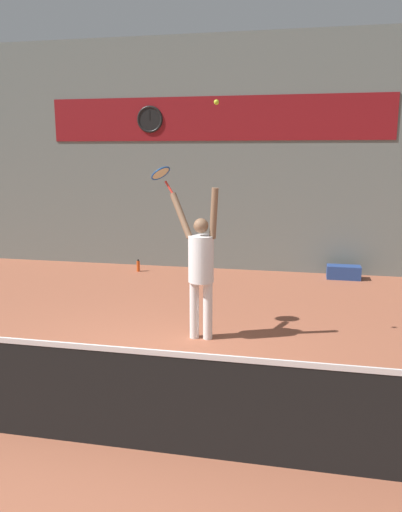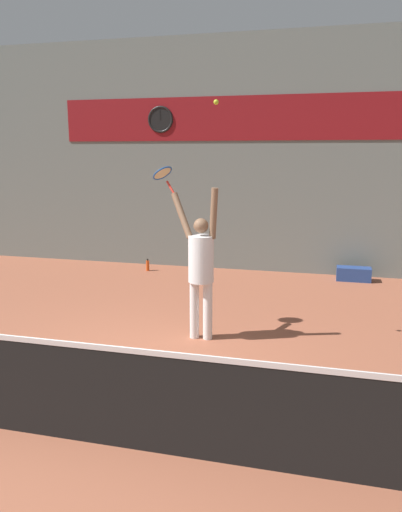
{
  "view_description": "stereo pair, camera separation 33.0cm",
  "coord_description": "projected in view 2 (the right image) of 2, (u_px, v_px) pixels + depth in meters",
  "views": [
    {
      "loc": [
        1.91,
        -4.79,
        2.58
      ],
      "look_at": [
        0.57,
        1.75,
        1.19
      ],
      "focal_mm": 35.0,
      "sensor_mm": 36.0,
      "label": 1
    },
    {
      "loc": [
        2.23,
        -4.71,
        2.58
      ],
      "look_at": [
        0.57,
        1.75,
        1.19
      ],
      "focal_mm": 35.0,
      "sensor_mm": 36.0,
      "label": 2
    }
  ],
  "objects": [
    {
      "name": "court_net",
      "position": [
        63.0,
        388.0,
        4.48
      ],
      "size": [
        7.37,
        0.07,
        1.06
      ],
      "color": "#333333",
      "rests_on": "ground_plane"
    },
    {
      "name": "ground_plane",
      "position": [
        112.0,
        389.0,
        5.54
      ],
      "size": [
        18.0,
        18.0,
        0.0
      ],
      "primitive_type": "plane",
      "color": "#9E563D"
    },
    {
      "name": "back_wall",
      "position": [
        225.0,
        156.0,
        10.81
      ],
      "size": [
        18.0,
        0.1,
        5.0
      ],
      "color": "slate",
      "rests_on": "ground_plane"
    },
    {
      "name": "tennis_racket",
      "position": [
        163.0,
        174.0,
        7.06
      ],
      "size": [
        0.4,
        0.38,
        0.39
      ],
      "color": "red"
    },
    {
      "name": "tennis_ball",
      "position": [
        216.0,
        102.0,
        6.31
      ],
      "size": [
        0.07,
        0.07,
        0.07
      ],
      "color": "#CCDB2D"
    },
    {
      "name": "equipment_bag",
      "position": [
        354.0,
        274.0,
        10.18
      ],
      "size": [
        0.68,
        0.32,
        0.28
      ],
      "color": "navy",
      "rests_on": "ground_plane"
    },
    {
      "name": "sponsor_banner",
      "position": [
        225.0,
        118.0,
        10.59
      ],
      "size": [
        7.38,
        0.02,
        0.92
      ],
      "color": "maroon"
    },
    {
      "name": "scoreboard_clock",
      "position": [
        160.0,
        119.0,
        10.92
      ],
      "size": [
        0.58,
        0.05,
        0.58
      ],
      "color": "black"
    },
    {
      "name": "tennis_player",
      "position": [
        201.0,
        264.0,
        6.84
      ],
      "size": [
        0.77,
        0.47,
        2.12
      ],
      "color": "white",
      "rests_on": "ground_plane"
    },
    {
      "name": "water_bottle",
      "position": [
        148.0,
        265.0,
        11.04
      ],
      "size": [
        0.07,
        0.07,
        0.27
      ],
      "color": "#D84C19",
      "rests_on": "ground_plane"
    }
  ]
}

